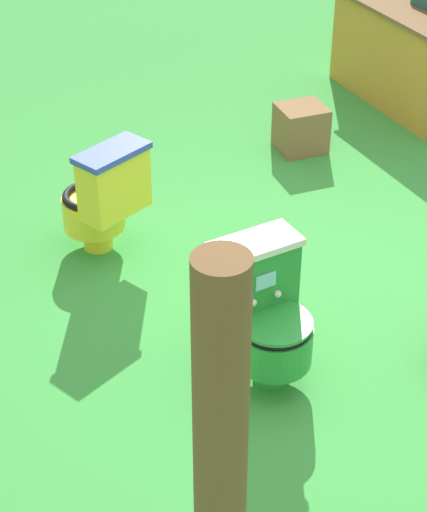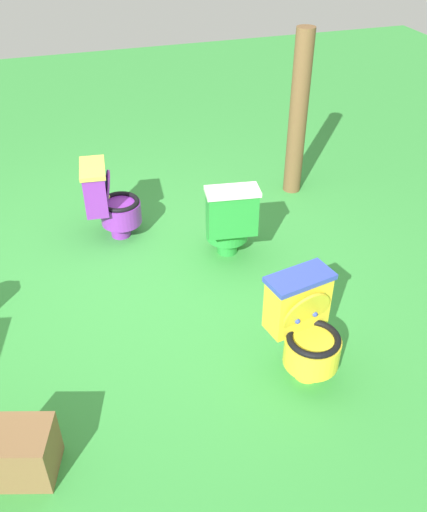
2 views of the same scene
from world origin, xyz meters
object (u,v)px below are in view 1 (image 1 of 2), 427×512
(toilet_green, at_px, (266,313))
(vendor_table, at_px, (424,53))
(toilet_yellow, at_px, (103,198))
(small_crate, at_px, (301,128))
(wooden_post, at_px, (220,465))

(toilet_green, relative_size, vendor_table, 0.45)
(toilet_yellow, xyz_separation_m, vendor_table, (-0.30, 3.15, 0.02))
(toilet_green, height_order, vendor_table, vendor_table)
(vendor_table, bearing_deg, small_crate, -88.03)
(vendor_table, distance_m, small_crate, 1.35)
(toilet_yellow, distance_m, small_crate, 1.85)
(toilet_green, relative_size, wooden_post, 0.44)
(toilet_green, distance_m, vendor_table, 3.55)
(toilet_green, bearing_deg, toilet_yellow, -80.01)
(toilet_yellow, xyz_separation_m, toilet_green, (1.41, 0.04, -0.00))
(wooden_post, bearing_deg, vendor_table, 122.73)
(vendor_table, bearing_deg, toilet_green, -61.18)
(toilet_yellow, bearing_deg, vendor_table, -5.71)
(vendor_table, height_order, wooden_post, wooden_post)
(small_crate, bearing_deg, wooden_post, -47.03)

